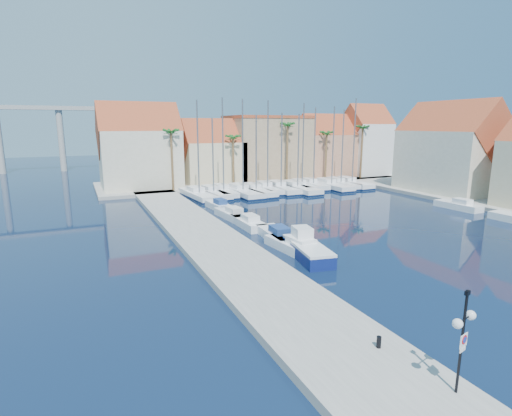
{
  "coord_description": "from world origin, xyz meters",
  "views": [
    {
      "loc": [
        -19.43,
        -18.97,
        10.46
      ],
      "look_at": [
        -4.82,
        13.42,
        3.0
      ],
      "focal_mm": 28.0,
      "sensor_mm": 36.0,
      "label": 1
    }
  ],
  "objects": [
    {
      "name": "building_2",
      "position": [
        13.0,
        48.0,
        6.26
      ],
      "size": [
        14.2,
        10.2,
        11.5
      ],
      "color": "#9C8060",
      "rests_on": "shore_north"
    },
    {
      "name": "ground",
      "position": [
        0.0,
        0.0,
        0.0
      ],
      "size": [
        260.0,
        260.0,
        0.0
      ],
      "primitive_type": "plane",
      "color": "black",
      "rests_on": "ground"
    },
    {
      "name": "sailboat_9",
      "position": [
        16.07,
        37.06,
        0.63
      ],
      "size": [
        2.56,
        8.32,
        13.1
      ],
      "rotation": [
        0.0,
        0.0,
        -0.05
      ],
      "color": "white",
      "rests_on": "ground"
    },
    {
      "name": "palm_1",
      "position": [
        4.0,
        42.0,
        8.14
      ],
      "size": [
        2.6,
        2.6,
        9.15
      ],
      "color": "brown",
      "rests_on": "shore_north"
    },
    {
      "name": "motorboat_west_3",
      "position": [
        -3.77,
        22.26,
        0.51
      ],
      "size": [
        2.36,
        6.04,
        1.4
      ],
      "rotation": [
        0.0,
        0.0,
        0.08
      ],
      "color": "white",
      "rests_on": "ground"
    },
    {
      "name": "building_4",
      "position": [
        34.0,
        46.0,
        6.97
      ],
      "size": [
        8.3,
        8.0,
        14.0
      ],
      "color": "white",
      "rests_on": "shore_north"
    },
    {
      "name": "motorboat_west_1",
      "position": [
        -3.04,
        12.56,
        0.51
      ],
      "size": [
        2.41,
        6.28,
        1.4
      ],
      "rotation": [
        0.0,
        0.0,
        -0.07
      ],
      "color": "white",
      "rests_on": "ground"
    },
    {
      "name": "sailboat_5",
      "position": [
        7.5,
        36.78,
        0.62
      ],
      "size": [
        2.97,
        9.31,
        13.98
      ],
      "rotation": [
        0.0,
        0.0,
        -0.06
      ],
      "color": "white",
      "rests_on": "ground"
    },
    {
      "name": "sailboat_11",
      "position": [
        20.82,
        36.15,
        0.6
      ],
      "size": [
        2.98,
        9.32,
        12.81
      ],
      "rotation": [
        0.0,
        0.0,
        0.06
      ],
      "color": "white",
      "rests_on": "ground"
    },
    {
      "name": "sailboat_6",
      "position": [
        9.67,
        36.51,
        0.58
      ],
      "size": [
        2.83,
        10.33,
        12.19
      ],
      "rotation": [
        0.0,
        0.0,
        -0.01
      ],
      "color": "white",
      "rests_on": "ground"
    },
    {
      "name": "palm_3",
      "position": [
        22.0,
        42.0,
        8.61
      ],
      "size": [
        2.6,
        2.6,
        9.65
      ],
      "color": "brown",
      "rests_on": "shore_north"
    },
    {
      "name": "sailboat_4",
      "position": [
        4.95,
        35.67,
        0.58
      ],
      "size": [
        3.42,
        10.1,
        11.81
      ],
      "rotation": [
        0.0,
        0.0,
        0.08
      ],
      "color": "white",
      "rests_on": "ground"
    },
    {
      "name": "building_1",
      "position": [
        2.0,
        47.0,
        5.3
      ],
      "size": [
        10.3,
        8.0,
        11.0
      ],
      "color": "beige",
      "rests_on": "shore_north"
    },
    {
      "name": "shore_north",
      "position": [
        10.0,
        48.0,
        0.25
      ],
      "size": [
        54.0,
        16.0,
        0.5
      ],
      "primitive_type": "cube",
      "color": "gray",
      "rests_on": "ground"
    },
    {
      "name": "sailboat_8",
      "position": [
        13.77,
        36.8,
        0.64
      ],
      "size": [
        2.7,
        8.36,
        13.71
      ],
      "rotation": [
        0.0,
        0.0,
        -0.06
      ],
      "color": "white",
      "rests_on": "ground"
    },
    {
      "name": "sailboat_10",
      "position": [
        18.61,
        35.71,
        0.59
      ],
      "size": [
        2.78,
        10.42,
        13.25
      ],
      "rotation": [
        0.0,
        0.0,
        0.0
      ],
      "color": "white",
      "rests_on": "ground"
    },
    {
      "name": "shore_east",
      "position": [
        32.0,
        15.0,
        0.25
      ],
      "size": [
        12.0,
        60.0,
        0.5
      ],
      "primitive_type": "cube",
      "color": "gray",
      "rests_on": "ground"
    },
    {
      "name": "motorboat_east_1",
      "position": [
        24.0,
        15.32,
        0.51
      ],
      "size": [
        2.15,
        5.9,
        1.4
      ],
      "rotation": [
        0.0,
        0.0,
        0.05
      ],
      "color": "white",
      "rests_on": "ground"
    },
    {
      "name": "palm_0",
      "position": [
        -6.0,
        42.0,
        9.08
      ],
      "size": [
        2.6,
        2.6,
        10.15
      ],
      "color": "brown",
      "rests_on": "shore_north"
    },
    {
      "name": "palm_4",
      "position": [
        30.0,
        42.0,
        9.55
      ],
      "size": [
        2.6,
        2.6,
        10.65
      ],
      "color": "brown",
      "rests_on": "shore_north"
    },
    {
      "name": "sailboat_2",
      "position": [
        0.29,
        36.85,
        0.63
      ],
      "size": [
        2.85,
        9.16,
        14.22
      ],
      "rotation": [
        0.0,
        0.0,
        -0.05
      ],
      "color": "white",
      "rests_on": "ground"
    },
    {
      "name": "building_6",
      "position": [
        32.0,
        24.0,
        6.52
      ],
      "size": [
        9.0,
        14.3,
        13.5
      ],
      "color": "beige",
      "rests_on": "shore_east"
    },
    {
      "name": "motorboat_west_2",
      "position": [
        -3.6,
        18.07,
        0.51
      ],
      "size": [
        1.87,
        5.81,
        1.4
      ],
      "rotation": [
        0.0,
        0.0,
        0.0
      ],
      "color": "white",
      "rests_on": "ground"
    },
    {
      "name": "fishing_boat",
      "position": [
        -3.12,
        7.27,
        0.74
      ],
      "size": [
        3.16,
        6.59,
        2.21
      ],
      "rotation": [
        0.0,
        0.0,
        -0.17
      ],
      "color": "navy",
      "rests_on": "ground"
    },
    {
      "name": "lamp_post",
      "position": [
        -7.0,
        -9.9,
        3.22
      ],
      "size": [
        1.38,
        0.63,
        4.14
      ],
      "rotation": [
        0.0,
        0.0,
        0.25
      ],
      "color": "black",
      "rests_on": "quay_west"
    },
    {
      "name": "bollard",
      "position": [
        -7.56,
        -6.25,
        0.77
      ],
      "size": [
        0.22,
        0.22,
        0.55
      ],
      "primitive_type": "cylinder",
      "color": "black",
      "rests_on": "quay_west"
    },
    {
      "name": "sailboat_0",
      "position": [
        -3.82,
        35.92,
        0.6
      ],
      "size": [
        3.44,
        10.1,
        13.74
      ],
      "rotation": [
        0.0,
        0.0,
        0.08
      ],
      "color": "white",
      "rests_on": "ground"
    },
    {
      "name": "palm_2",
      "position": [
        14.0,
        42.0,
        10.02
      ],
      "size": [
        2.6,
        2.6,
        11.15
      ],
      "color": "brown",
      "rests_on": "shore_north"
    },
    {
      "name": "sailboat_3",
      "position": [
        2.91,
        35.92,
        0.59
      ],
      "size": [
        3.19,
        11.0,
        14.03
      ],
      "rotation": [
        0.0,
        0.0,
        0.03
      ],
      "color": "white",
      "rests_on": "ground"
    },
    {
      "name": "sailboat_12",
      "position": [
        23.08,
        36.1,
        0.62
      ],
      "size": [
        2.71,
        9.97,
        14.62
      ],
      "rotation": [
        0.0,
        0.0,
        -0.01
      ],
      "color": "white",
      "rests_on": "ground"
    },
    {
      "name": "motorboat_west_0",
      "position": [
        -3.23,
        8.66,
        0.51
      ],
      "size": [
        2.83,
        6.93,
        1.4
      ],
      "rotation": [
        0.0,
        0.0,
        0.1
      ],
      "color": "white",
      "rests_on": "ground"
    },
    {
      "name": "building_0",
      "position": [
        -10.0,
        47.0,
        6.52
      ],
      "size": [
        12.3,
        9.0,
        13.5
      ],
      "color": "beige",
      "rests_on": "shore_north"
    },
    {
      "name": "motorboat_west_4",
      "position": [
        -3.52,
        27.63,
        0.51
      ],
      "size": [
        2.04,
        5.31,
        1.4
      ],
      "rotation": [
        0.0,
        0.0,
        0.07
      ],
      "color": "white",
      "rests_on": "ground"
    },
    {
      "name": "sailboat_7",
      "position": [
        11.96,
        35.44,
        0.57
      ],
      "size": [
        3.64,
        11.2,
        11.99
      ],
      "rotation": [
        0.0,
        0.0,
        0.07
      ],
      "color": "white",
      "rests_on": "ground"
    },
    {
      "name": "building_3",
      "position": [
        25.0,
        47.0,
        5.86
      ],
      "size": [
        10.3,
        8.0,
        12.0
      ],
      "color": "tan",
      "rests_on": "shore_north"
    },
    {
      "name": "sailboat_1",
      "position": [
        -1.56,
        36.22,
        0.58
      ],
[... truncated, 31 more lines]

